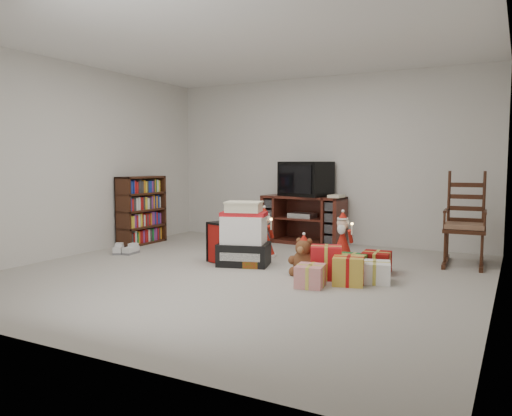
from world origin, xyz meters
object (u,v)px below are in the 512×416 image
(mrs_claus_figurine, at_px, (264,238))
(crt_television, at_px, (306,179))
(bookshelf, at_px, (142,211))
(santa_figurine, at_px, (343,242))
(gift_cluster, at_px, (348,266))
(gift_pile, at_px, (244,238))
(red_suitcase, at_px, (224,243))
(teddy_bear, at_px, (304,259))
(rocking_chair, at_px, (465,232))
(sneaker_pair, at_px, (125,250))
(tv_stand, at_px, (303,220))

(mrs_claus_figurine, xyz_separation_m, crt_television, (0.04, 1.29, 0.72))
(bookshelf, bearing_deg, santa_figurine, 1.32)
(mrs_claus_figurine, distance_m, gift_cluster, 1.53)
(gift_cluster, bearing_deg, gift_pile, 173.62)
(bookshelf, distance_m, gift_pile, 2.23)
(gift_pile, height_order, red_suitcase, gift_pile)
(teddy_bear, distance_m, crt_television, 2.29)
(rocking_chair, relative_size, gift_pile, 1.57)
(sneaker_pair, bearing_deg, mrs_claus_figurine, -1.75)
(tv_stand, relative_size, crt_television, 1.58)
(gift_pile, height_order, teddy_bear, gift_pile)
(teddy_bear, xyz_separation_m, crt_television, (-0.81, 1.99, 0.80))
(mrs_claus_figurine, height_order, sneaker_pair, mrs_claus_figurine)
(tv_stand, relative_size, gift_cluster, 1.10)
(gift_pile, height_order, mrs_claus_figurine, gift_pile)
(bookshelf, xyz_separation_m, santa_figurine, (3.10, 0.07, -0.25))
(santa_figurine, bearing_deg, teddy_bear, -99.74)
(tv_stand, relative_size, bookshelf, 1.26)
(red_suitcase, height_order, teddy_bear, red_suitcase)
(red_suitcase, bearing_deg, rocking_chair, 44.67)
(gift_cluster, bearing_deg, red_suitcase, 175.60)
(tv_stand, relative_size, sneaker_pair, 3.50)
(gift_pile, distance_m, red_suitcase, 0.28)
(teddy_bear, xyz_separation_m, mrs_claus_figurine, (-0.85, 0.70, 0.08))
(bookshelf, distance_m, sneaker_pair, 0.94)
(santa_figurine, xyz_separation_m, crt_television, (-0.95, 1.13, 0.73))
(rocking_chair, xyz_separation_m, santa_figurine, (-1.33, -0.55, -0.15))
(crt_television, bearing_deg, mrs_claus_figurine, -76.18)
(bookshelf, bearing_deg, rocking_chair, 7.96)
(santa_figurine, distance_m, crt_television, 1.65)
(rocking_chair, distance_m, gift_cluster, 1.74)
(bookshelf, height_order, gift_pile, bookshelf)
(santa_figurine, height_order, gift_cluster, santa_figurine)
(sneaker_pair, height_order, crt_television, crt_television)
(tv_stand, bearing_deg, crt_television, 29.56)
(teddy_bear, bearing_deg, mrs_claus_figurine, 140.33)
(bookshelf, relative_size, gift_pile, 1.37)
(gift_pile, bearing_deg, mrs_claus_figurine, 75.43)
(santa_figurine, bearing_deg, sneaker_pair, -163.20)
(tv_stand, height_order, mrs_claus_figurine, tv_stand)
(red_suitcase, xyz_separation_m, mrs_claus_figurine, (0.25, 0.59, -0.00))
(tv_stand, xyz_separation_m, gift_cluster, (1.34, -1.98, -0.22))
(teddy_bear, distance_m, gift_cluster, 0.50)
(rocking_chair, height_order, sneaker_pair, rocking_chair)
(bookshelf, bearing_deg, crt_television, 29.16)
(red_suitcase, distance_m, santa_figurine, 1.45)
(mrs_claus_figurine, bearing_deg, teddy_bear, -39.67)
(red_suitcase, bearing_deg, gift_cluster, 13.45)
(bookshelf, bearing_deg, mrs_claus_figurine, -2.41)
(teddy_bear, bearing_deg, red_suitcase, 174.20)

